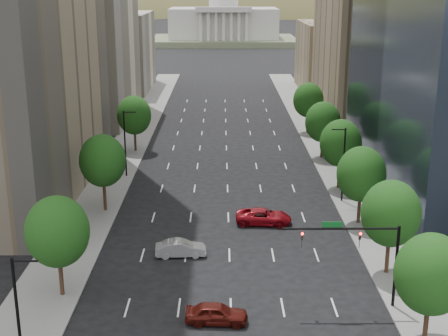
{
  "coord_description": "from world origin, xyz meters",
  "views": [
    {
      "loc": [
        -0.7,
        -14.75,
        25.14
      ],
      "look_at": [
        -0.51,
        42.35,
        8.0
      ],
      "focal_mm": 50.05,
      "sensor_mm": 36.0,
      "label": 1
    }
  ],
  "objects_px": {
    "car_silver": "(181,248)",
    "car_red_far": "(264,217)",
    "car_maroon": "(217,313)",
    "capitol": "(224,23)",
    "traffic_signal": "(366,248)"
  },
  "relations": [
    {
      "from": "capitol",
      "to": "car_silver",
      "type": "bearing_deg",
      "value": -91.27
    },
    {
      "from": "car_maroon",
      "to": "car_silver",
      "type": "relative_size",
      "value": 1.0
    },
    {
      "from": "traffic_signal",
      "to": "car_red_far",
      "type": "relative_size",
      "value": 1.53
    },
    {
      "from": "car_maroon",
      "to": "car_red_far",
      "type": "bearing_deg",
      "value": -10.25
    },
    {
      "from": "traffic_signal",
      "to": "car_silver",
      "type": "relative_size",
      "value": 1.9
    },
    {
      "from": "capitol",
      "to": "car_red_far",
      "type": "height_order",
      "value": "capitol"
    },
    {
      "from": "capitol",
      "to": "car_maroon",
      "type": "distance_m",
      "value": 222.19
    },
    {
      "from": "car_maroon",
      "to": "car_silver",
      "type": "distance_m",
      "value": 12.66
    },
    {
      "from": "capitol",
      "to": "traffic_signal",
      "type": "bearing_deg",
      "value": -87.26
    },
    {
      "from": "capitol",
      "to": "car_maroon",
      "type": "relative_size",
      "value": 12.53
    },
    {
      "from": "traffic_signal",
      "to": "car_maroon",
      "type": "bearing_deg",
      "value": -168.63
    },
    {
      "from": "car_red_far",
      "to": "traffic_signal",
      "type": "bearing_deg",
      "value": -155.18
    },
    {
      "from": "traffic_signal",
      "to": "car_red_far",
      "type": "xyz_separation_m",
      "value": [
        -6.75,
        18.02,
        -4.34
      ]
    },
    {
      "from": "car_silver",
      "to": "car_red_far",
      "type": "xyz_separation_m",
      "value": [
        8.42,
        8.21,
        0.04
      ]
    },
    {
      "from": "car_maroon",
      "to": "capitol",
      "type": "bearing_deg",
      "value": 3.01
    }
  ]
}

